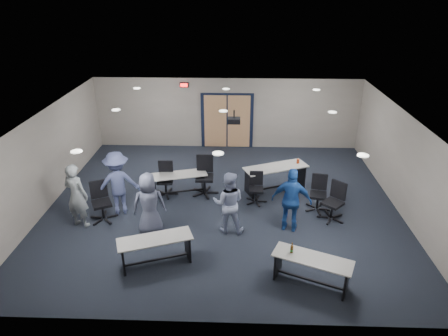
{
  "coord_description": "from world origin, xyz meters",
  "views": [
    {
      "loc": [
        0.39,
        -10.15,
        5.92
      ],
      "look_at": [
        0.05,
        -0.3,
        1.3
      ],
      "focal_mm": 32.0,
      "sensor_mm": 36.0,
      "label": 1
    }
  ],
  "objects_px": {
    "table_front_left": "(155,246)",
    "table_back_right": "(276,174)",
    "chair_back_a": "(165,179)",
    "chair_loose_left": "(101,202)",
    "person_plaid": "(149,204)",
    "person_navy": "(292,200)",
    "table_back_left": "(179,181)",
    "chair_back_d": "(318,194)",
    "chair_back_b": "(205,176)",
    "person_lightblue": "(229,203)",
    "table_front_right": "(311,266)",
    "person_gray": "(77,196)",
    "person_back": "(118,183)",
    "chair_loose_right": "(333,202)",
    "chair_back_c": "(256,188)"
  },
  "relations": [
    {
      "from": "table_front_left",
      "to": "chair_back_a",
      "type": "bearing_deg",
      "value": 75.63
    },
    {
      "from": "person_plaid",
      "to": "table_back_right",
      "type": "bearing_deg",
      "value": -155.11
    },
    {
      "from": "person_plaid",
      "to": "person_navy",
      "type": "bearing_deg",
      "value": 173.31
    },
    {
      "from": "chair_back_c",
      "to": "table_back_right",
      "type": "bearing_deg",
      "value": 52.16
    },
    {
      "from": "person_plaid",
      "to": "person_navy",
      "type": "xyz_separation_m",
      "value": [
        3.6,
        0.29,
        0.03
      ]
    },
    {
      "from": "chair_loose_left",
      "to": "chair_back_a",
      "type": "bearing_deg",
      "value": 16.88
    },
    {
      "from": "table_back_right",
      "to": "person_plaid",
      "type": "height_order",
      "value": "person_plaid"
    },
    {
      "from": "table_back_left",
      "to": "chair_loose_left",
      "type": "relative_size",
      "value": 1.61
    },
    {
      "from": "person_lightblue",
      "to": "person_back",
      "type": "xyz_separation_m",
      "value": [
        -3.05,
        0.82,
        0.08
      ]
    },
    {
      "from": "chair_back_a",
      "to": "person_back",
      "type": "height_order",
      "value": "person_back"
    },
    {
      "from": "chair_loose_right",
      "to": "person_lightblue",
      "type": "bearing_deg",
      "value": -123.16
    },
    {
      "from": "table_back_right",
      "to": "chair_loose_left",
      "type": "relative_size",
      "value": 1.89
    },
    {
      "from": "table_back_left",
      "to": "chair_back_d",
      "type": "distance_m",
      "value": 4.12
    },
    {
      "from": "table_front_right",
      "to": "chair_back_d",
      "type": "height_order",
      "value": "chair_back_d"
    },
    {
      "from": "table_back_right",
      "to": "chair_back_c",
      "type": "height_order",
      "value": "same"
    },
    {
      "from": "chair_loose_left",
      "to": "table_front_left",
      "type": "bearing_deg",
      "value": -72.53
    },
    {
      "from": "chair_back_a",
      "to": "person_plaid",
      "type": "bearing_deg",
      "value": -92.21
    },
    {
      "from": "chair_back_d",
      "to": "person_navy",
      "type": "xyz_separation_m",
      "value": [
        -0.89,
        -1.02,
        0.36
      ]
    },
    {
      "from": "chair_loose_left",
      "to": "person_plaid",
      "type": "distance_m",
      "value": 1.58
    },
    {
      "from": "chair_back_d",
      "to": "person_back",
      "type": "xyz_separation_m",
      "value": [
        -5.55,
        -0.32,
        0.4
      ]
    },
    {
      "from": "table_front_left",
      "to": "chair_loose_left",
      "type": "height_order",
      "value": "chair_loose_left"
    },
    {
      "from": "chair_back_a",
      "to": "person_gray",
      "type": "height_order",
      "value": "person_gray"
    },
    {
      "from": "table_front_right",
      "to": "table_back_left",
      "type": "height_order",
      "value": "table_front_right"
    },
    {
      "from": "chair_back_d",
      "to": "person_lightblue",
      "type": "xyz_separation_m",
      "value": [
        -2.5,
        -1.14,
        0.32
      ]
    },
    {
      "from": "chair_back_d",
      "to": "person_gray",
      "type": "height_order",
      "value": "person_gray"
    },
    {
      "from": "table_front_left",
      "to": "table_back_left",
      "type": "height_order",
      "value": "same"
    },
    {
      "from": "chair_back_a",
      "to": "person_navy",
      "type": "distance_m",
      "value": 3.98
    },
    {
      "from": "table_back_right",
      "to": "table_back_left",
      "type": "bearing_deg",
      "value": 164.71
    },
    {
      "from": "table_front_left",
      "to": "table_front_right",
      "type": "relative_size",
      "value": 1.01
    },
    {
      "from": "chair_back_a",
      "to": "chair_loose_left",
      "type": "xyz_separation_m",
      "value": [
        -1.48,
        -1.45,
        0.02
      ]
    },
    {
      "from": "person_plaid",
      "to": "person_gray",
      "type": "bearing_deg",
      "value": -19.91
    },
    {
      "from": "table_front_left",
      "to": "chair_loose_left",
      "type": "xyz_separation_m",
      "value": [
        -1.8,
        1.8,
        0.08
      ]
    },
    {
      "from": "chair_back_c",
      "to": "person_navy",
      "type": "bearing_deg",
      "value": -58.95
    },
    {
      "from": "chair_back_c",
      "to": "chair_back_d",
      "type": "distance_m",
      "value": 1.76
    },
    {
      "from": "table_back_right",
      "to": "chair_loose_left",
      "type": "height_order",
      "value": "chair_loose_left"
    },
    {
      "from": "person_navy",
      "to": "chair_loose_right",
      "type": "bearing_deg",
      "value": -141.97
    },
    {
      "from": "table_back_right",
      "to": "chair_loose_right",
      "type": "bearing_deg",
      "value": -72.37
    },
    {
      "from": "chair_back_d",
      "to": "chair_loose_right",
      "type": "bearing_deg",
      "value": -46.96
    },
    {
      "from": "person_navy",
      "to": "person_back",
      "type": "relative_size",
      "value": 0.95
    },
    {
      "from": "table_back_right",
      "to": "person_gray",
      "type": "bearing_deg",
      "value": 179.39
    },
    {
      "from": "chair_back_c",
      "to": "chair_loose_right",
      "type": "distance_m",
      "value": 2.2
    },
    {
      "from": "chair_back_d",
      "to": "person_navy",
      "type": "bearing_deg",
      "value": -119.71
    },
    {
      "from": "chair_back_c",
      "to": "person_navy",
      "type": "relative_size",
      "value": 0.53
    },
    {
      "from": "table_back_right",
      "to": "chair_back_a",
      "type": "xyz_separation_m",
      "value": [
        -3.35,
        -0.44,
        -0.03
      ]
    },
    {
      "from": "chair_back_c",
      "to": "chair_loose_right",
      "type": "bearing_deg",
      "value": -22.6
    },
    {
      "from": "person_gray",
      "to": "person_plaid",
      "type": "height_order",
      "value": "person_gray"
    },
    {
      "from": "chair_back_b",
      "to": "person_lightblue",
      "type": "bearing_deg",
      "value": -69.54
    },
    {
      "from": "chair_back_a",
      "to": "table_front_right",
      "type": "bearing_deg",
      "value": -46.54
    },
    {
      "from": "table_front_left",
      "to": "table_back_right",
      "type": "xyz_separation_m",
      "value": [
        3.03,
        3.69,
        0.08
      ]
    },
    {
      "from": "chair_loose_left",
      "to": "chair_loose_right",
      "type": "distance_m",
      "value": 6.23
    }
  ]
}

